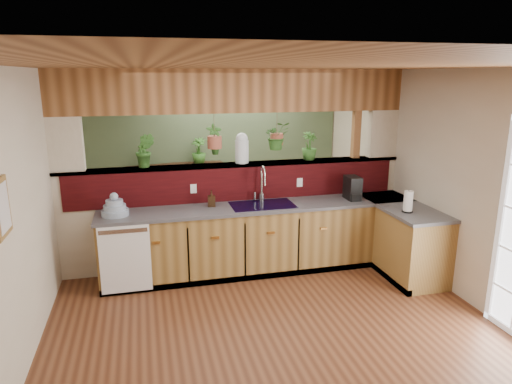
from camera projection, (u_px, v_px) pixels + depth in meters
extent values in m
cube|color=#552E1A|center=(263.00, 306.00, 5.13)|extent=(4.60, 7.00, 0.01)
cube|color=brown|center=(264.00, 67.00, 4.48)|extent=(4.60, 7.00, 0.01)
cube|color=beige|center=(212.00, 146.00, 8.09)|extent=(4.60, 0.02, 2.60)
cube|color=beige|center=(26.00, 210.00, 4.26)|extent=(0.02, 7.00, 2.60)
cube|color=beige|center=(453.00, 183.00, 5.35)|extent=(0.02, 7.00, 2.60)
cube|color=beige|center=(238.00, 215.00, 6.23)|extent=(4.60, 0.15, 1.35)
cube|color=#330609|center=(239.00, 184.00, 6.03)|extent=(4.40, 0.02, 0.45)
cube|color=brown|center=(237.00, 165.00, 6.05)|extent=(4.60, 0.21, 0.04)
cube|color=brown|center=(236.00, 91.00, 5.81)|extent=(4.60, 0.15, 0.55)
cube|color=beige|center=(66.00, 146.00, 5.47)|extent=(0.40, 0.15, 0.70)
cube|color=beige|center=(382.00, 135.00, 6.47)|extent=(0.40, 0.15, 0.70)
cube|color=brown|center=(354.00, 164.00, 6.47)|extent=(0.10, 0.10, 2.60)
cube|color=brown|center=(237.00, 165.00, 6.05)|extent=(4.60, 0.21, 0.04)
cube|color=brown|center=(236.00, 91.00, 5.81)|extent=(4.60, 0.15, 0.55)
cube|color=#4B5F41|center=(213.00, 146.00, 8.07)|extent=(4.55, 0.02, 2.55)
cube|color=brown|center=(262.00, 239.00, 5.99)|extent=(4.10, 0.60, 0.86)
cube|color=#47474C|center=(262.00, 206.00, 5.88)|extent=(4.14, 0.64, 0.04)
cube|color=brown|center=(399.00, 239.00, 6.00)|extent=(0.60, 1.48, 0.86)
cube|color=#47474C|center=(402.00, 206.00, 5.88)|extent=(0.64, 1.52, 0.04)
cube|color=brown|center=(382.00, 229.00, 6.41)|extent=(0.60, 0.60, 0.86)
cube|color=#47474C|center=(385.00, 198.00, 6.30)|extent=(0.64, 0.64, 0.04)
cube|color=black|center=(268.00, 275.00, 5.84)|extent=(4.10, 0.06, 0.08)
cube|color=black|center=(379.00, 269.00, 6.03)|extent=(0.06, 1.48, 0.08)
cube|color=white|center=(125.00, 259.00, 5.29)|extent=(0.58, 0.02, 0.82)
cube|color=#B7B7B2|center=(123.00, 231.00, 5.19)|extent=(0.54, 0.01, 0.05)
cube|color=black|center=(262.00, 206.00, 5.88)|extent=(0.82, 0.50, 0.03)
cube|color=black|center=(248.00, 213.00, 5.86)|extent=(0.34, 0.40, 0.16)
cube|color=black|center=(276.00, 211.00, 5.95)|extent=(0.34, 0.40, 0.16)
cube|color=brown|center=(1.00, 208.00, 3.45)|extent=(0.03, 0.35, 0.45)
cube|color=silver|center=(3.00, 208.00, 3.45)|extent=(0.01, 0.27, 0.37)
cylinder|color=#B7B7B2|center=(262.00, 197.00, 6.06)|extent=(0.07, 0.07, 0.10)
cylinder|color=#B7B7B2|center=(262.00, 183.00, 6.01)|extent=(0.02, 0.02, 0.29)
torus|color=#B7B7B2|center=(263.00, 174.00, 5.91)|extent=(0.21, 0.06, 0.21)
cylinder|color=#B7B7B2|center=(265.00, 181.00, 5.84)|extent=(0.02, 0.02, 0.12)
cylinder|color=#B7B7B2|center=(255.00, 196.00, 6.03)|extent=(0.03, 0.03, 0.10)
cylinder|color=#8B9CB4|center=(115.00, 213.00, 5.43)|extent=(0.32, 0.32, 0.07)
cylinder|color=#8B9CB4|center=(115.00, 207.00, 5.41)|extent=(0.26, 0.26, 0.06)
cylinder|color=#8B9CB4|center=(114.00, 202.00, 5.40)|extent=(0.20, 0.20, 0.06)
sphere|color=#8B9CB4|center=(114.00, 197.00, 5.38)|extent=(0.10, 0.10, 0.10)
imported|color=#372314|center=(211.00, 199.00, 5.79)|extent=(0.10, 0.10, 0.20)
cube|color=black|center=(352.00, 188.00, 6.11)|extent=(0.17, 0.27, 0.31)
cube|color=black|center=(355.00, 197.00, 6.05)|extent=(0.15, 0.10, 0.10)
cylinder|color=silver|center=(354.00, 193.00, 6.07)|extent=(0.08, 0.08, 0.08)
cylinder|color=black|center=(407.00, 211.00, 5.57)|extent=(0.13, 0.13, 0.02)
cylinder|color=#B7B7B2|center=(408.00, 201.00, 5.54)|extent=(0.02, 0.02, 0.28)
cylinder|color=white|center=(408.00, 201.00, 5.54)|extent=(0.11, 0.11, 0.24)
cylinder|color=silver|center=(242.00, 152.00, 6.03)|extent=(0.18, 0.18, 0.30)
sphere|color=silver|center=(242.00, 139.00, 5.98)|extent=(0.16, 0.16, 0.16)
imported|color=#29561E|center=(145.00, 150.00, 5.71)|extent=(0.28, 0.24, 0.43)
imported|color=#29561E|center=(309.00, 146.00, 6.24)|extent=(0.25, 0.25, 0.38)
cylinder|color=brown|center=(214.00, 126.00, 5.85)|extent=(0.01, 0.01, 0.31)
cylinder|color=brown|center=(215.00, 142.00, 5.91)|extent=(0.19, 0.19, 0.16)
imported|color=#29561E|center=(214.00, 124.00, 5.85)|extent=(0.23, 0.17, 0.40)
cylinder|color=brown|center=(277.00, 123.00, 6.05)|extent=(0.01, 0.01, 0.30)
cylinder|color=brown|center=(277.00, 139.00, 6.10)|extent=(0.17, 0.17, 0.15)
imported|color=#29561E|center=(277.00, 122.00, 6.04)|extent=(0.34, 0.30, 0.37)
cube|color=black|center=(178.00, 195.00, 7.90)|extent=(1.68, 0.74, 1.08)
imported|color=#29561E|center=(144.00, 155.00, 7.59)|extent=(0.24, 0.20, 0.39)
imported|color=#29561E|center=(199.00, 151.00, 7.80)|extent=(0.32, 0.32, 0.44)
imported|color=#29561E|center=(296.00, 213.00, 7.18)|extent=(0.78, 0.69, 0.82)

